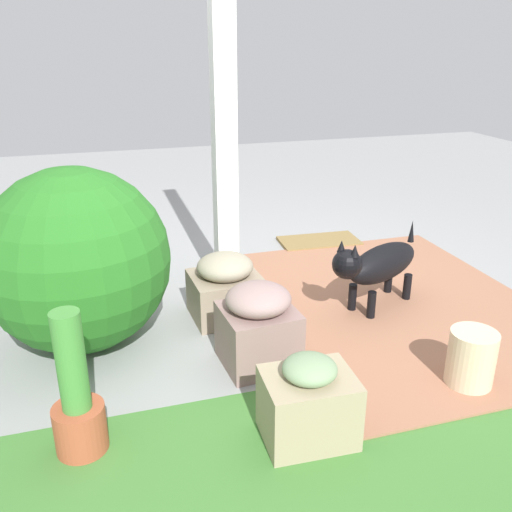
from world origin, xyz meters
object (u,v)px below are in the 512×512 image
object	(u,v)px
round_shrub	(77,260)
terracotta_pot_spiky	(34,246)
porch_pillar	(224,114)
stone_planter_mid	(258,326)
stone_planter_near	(225,287)
terracotta_pot_tall	(77,403)
stone_planter_far	(308,403)
ceramic_urn	(471,359)
doormat	(319,241)
dog	(378,264)

from	to	relation	value
round_shrub	terracotta_pot_spiky	world-z (taller)	round_shrub
porch_pillar	stone_planter_mid	size ratio (longest dim) A/B	5.21
stone_planter_near	stone_planter_mid	world-z (taller)	stone_planter_mid
terracotta_pot_tall	terracotta_pot_spiky	distance (m)	1.94
stone_planter_mid	round_shrub	bearing A→B (deg)	-29.14
stone_planter_far	ceramic_urn	distance (m)	0.99
porch_pillar	terracotta_pot_tall	distance (m)	2.08
stone_planter_far	round_shrub	world-z (taller)	round_shrub
porch_pillar	doormat	world-z (taller)	porch_pillar
terracotta_pot_tall	terracotta_pot_spiky	world-z (taller)	terracotta_pot_tall
stone_planter_near	ceramic_urn	distance (m)	1.56
stone_planter_near	terracotta_pot_tall	world-z (taller)	terracotta_pot_tall
stone_planter_far	doormat	distance (m)	2.65
dog	ceramic_urn	bearing A→B (deg)	92.90
stone_planter_near	dog	bearing A→B (deg)	169.23
dog	doormat	distance (m)	1.36
round_shrub	ceramic_urn	world-z (taller)	round_shrub
ceramic_urn	dog	bearing A→B (deg)	-87.10
porch_pillar	terracotta_pot_tall	bearing A→B (deg)	54.78
stone_planter_near	terracotta_pot_tall	xyz separation A→B (m)	(0.93, 1.06, 0.04)
porch_pillar	ceramic_urn	xyz separation A→B (m)	(-0.94, 1.56, -1.11)
stone_planter_mid	dog	xyz separation A→B (m)	(-0.96, -0.42, 0.09)
stone_planter_far	terracotta_pot_tall	bearing A→B (deg)	-12.37
stone_planter_mid	ceramic_urn	world-z (taller)	stone_planter_mid
porch_pillar	dog	xyz separation A→B (m)	(-0.89, 0.61, -0.94)
terracotta_pot_spiky	ceramic_urn	bearing A→B (deg)	138.69
doormat	porch_pillar	bearing A→B (deg)	34.29
porch_pillar	ceramic_urn	world-z (taller)	porch_pillar
porch_pillar	round_shrub	size ratio (longest dim) A/B	2.34
stone_planter_near	stone_planter_far	xyz separation A→B (m)	(-0.07, 1.28, -0.02)
terracotta_pot_spiky	round_shrub	bearing A→B (deg)	109.07
terracotta_pot_tall	dog	size ratio (longest dim) A/B	0.87
doormat	stone_planter_near	bearing A→B (deg)	44.40
terracotta_pot_spiky	doormat	size ratio (longest dim) A/B	0.98
stone_planter_mid	stone_planter_far	xyz separation A→B (m)	(-0.03, 0.68, -0.05)
dog	terracotta_pot_tall	bearing A→B (deg)	24.26
terracotta_pot_tall	terracotta_pot_spiky	size ratio (longest dim) A/B	1.00
doormat	round_shrub	bearing A→B (deg)	30.55
round_shrub	stone_planter_mid	bearing A→B (deg)	150.86
stone_planter_near	round_shrub	world-z (taller)	round_shrub
stone_planter_mid	doormat	size ratio (longest dim) A/B	0.69
round_shrub	terracotta_pot_spiky	distance (m)	1.02
doormat	stone_planter_mid	bearing A→B (deg)	57.37
stone_planter_near	ceramic_urn	xyz separation A→B (m)	(-1.05, 1.15, -0.05)
stone_planter_near	dog	size ratio (longest dim) A/B	0.58
ceramic_urn	stone_planter_far	bearing A→B (deg)	8.04
dog	doormat	size ratio (longest dim) A/B	1.13
terracotta_pot_spiky	dog	size ratio (longest dim) A/B	0.87
round_shrub	terracotta_pot_spiky	size ratio (longest dim) A/B	1.56
stone_planter_far	doormat	bearing A→B (deg)	-114.11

